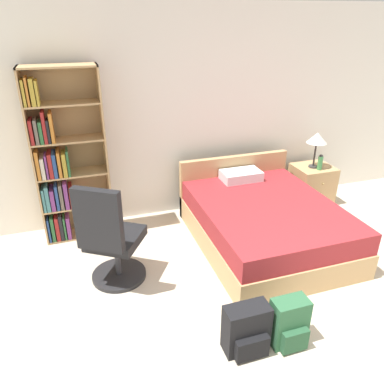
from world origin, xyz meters
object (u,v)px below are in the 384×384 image
office_chair (111,241)px  water_bottle (320,163)px  backpack_green (289,324)px  bookshelf (62,164)px  bed (263,221)px  backpack_black (247,330)px  nightstand (311,184)px  table_lamp (317,139)px

office_chair → water_bottle: 3.04m
backpack_green → office_chair: bearing=135.9°
bookshelf → backpack_green: (1.61, -2.28, -0.73)m
bookshelf → bed: 2.38m
bookshelf → backpack_black: bearing=-60.7°
bookshelf → office_chair: bearing=-71.2°
office_chair → backpack_black: office_chair is taller
bookshelf → nightstand: (3.28, -0.11, -0.66)m
table_lamp → water_bottle: 0.32m
bed → backpack_green: (-0.52, -1.45, -0.07)m
bed → office_chair: (-1.76, -0.24, 0.22)m
nightstand → backpack_green: (-1.67, -2.18, -0.07)m
table_lamp → backpack_black: bearing=-133.3°
backpack_green → nightstand: bearing=52.4°
bookshelf → table_lamp: 3.26m
office_chair → backpack_green: bearing=-44.1°
water_bottle → backpack_green: bearing=-129.1°
backpack_green → backpack_black: bearing=172.6°
bed → backpack_green: bed is taller
bed → nightstand: bearing=32.3°
bookshelf → bed: (2.13, -0.84, -0.66)m
bookshelf → water_bottle: size_ratio=9.46×
backpack_green → bed: bearing=70.3°
bed → backpack_black: 1.65m
office_chair → nightstand: 3.08m
nightstand → backpack_black: 2.94m
bed → table_lamp: size_ratio=3.88×
bed → nightstand: bed is taller
bookshelf → backpack_black: (1.26, -2.24, -0.73)m
office_chair → nightstand: (2.92, 0.97, -0.23)m
nightstand → backpack_black: (-2.03, -2.13, -0.07)m
bed → table_lamp: (1.13, 0.72, 0.67)m
bed → table_lamp: bearing=32.5°
office_chair → table_lamp: bearing=18.4°
bookshelf → backpack_green: 2.89m
bed → office_chair: office_chair is taller
bookshelf → water_bottle: 3.30m
nightstand → bookshelf: bearing=178.1°
nightstand → backpack_black: size_ratio=1.30×
bookshelf → backpack_black: size_ratio=4.80×
table_lamp → water_bottle: size_ratio=2.34×
office_chair → bookshelf: bearing=108.8°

